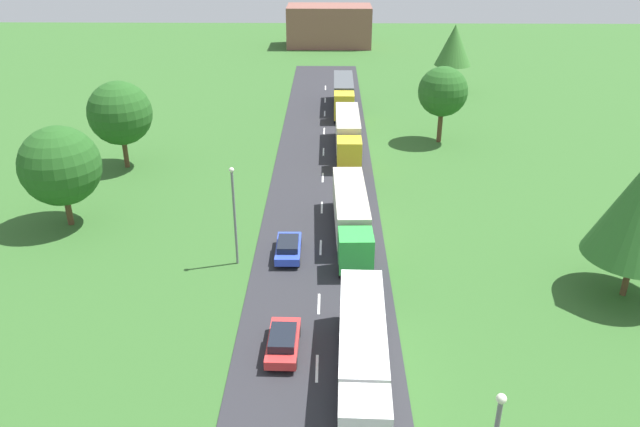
# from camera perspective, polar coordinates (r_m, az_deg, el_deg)

# --- Properties ---
(road) EXTENTS (10.00, 140.00, 0.06)m
(road) POSITION_cam_1_polar(r_m,az_deg,el_deg) (42.84, -0.07, -7.43)
(road) COLOR #2B2B30
(road) RESTS_ON ground
(lane_marking_centre) EXTENTS (0.16, 120.82, 0.01)m
(lane_marking_centre) POSITION_cam_1_polar(r_m,az_deg,el_deg) (39.79, -0.16, -10.29)
(lane_marking_centre) COLOR white
(lane_marking_centre) RESTS_ON road
(truck_lead) EXTENTS (2.85, 12.80, 3.60)m
(truck_lead) POSITION_cam_1_polar(r_m,az_deg,el_deg) (34.48, 3.89, -12.62)
(truck_lead) COLOR white
(truck_lead) RESTS_ON road
(truck_second) EXTENTS (2.85, 13.34, 3.42)m
(truck_second) POSITION_cam_1_polar(r_m,az_deg,el_deg) (49.27, 2.86, -0.06)
(truck_second) COLOR green
(truck_second) RESTS_ON road
(truck_third) EXTENTS (2.52, 12.83, 3.76)m
(truck_third) POSITION_cam_1_polar(r_m,az_deg,el_deg) (67.52, 2.55, 7.36)
(truck_third) COLOR yellow
(truck_third) RESTS_ON road
(truck_fourth) EXTENTS (2.55, 12.94, 3.74)m
(truck_fourth) POSITION_cam_1_polar(r_m,az_deg,el_deg) (82.76, 2.16, 10.86)
(truck_fourth) COLOR yellow
(truck_fourth) RESTS_ON road
(car_second) EXTENTS (1.89, 4.38, 1.40)m
(car_second) POSITION_cam_1_polar(r_m,az_deg,el_deg) (37.44, -3.38, -11.57)
(car_second) COLOR red
(car_second) RESTS_ON road
(car_third) EXTENTS (1.88, 4.38, 1.38)m
(car_third) POSITION_cam_1_polar(r_m,az_deg,el_deg) (47.02, -2.90, -3.12)
(car_third) COLOR blue
(car_third) RESTS_ON road
(lamppost_second) EXTENTS (0.36, 0.36, 7.62)m
(lamppost_second) POSITION_cam_1_polar(r_m,az_deg,el_deg) (44.94, -7.82, 0.22)
(lamppost_second) COLOR slate
(lamppost_second) RESTS_ON ground
(tree_birch) EXTENTS (5.45, 5.45, 8.49)m
(tree_birch) POSITION_cam_1_polar(r_m,az_deg,el_deg) (71.03, 11.13, 10.84)
(tree_birch) COLOR #513823
(tree_birch) RESTS_ON ground
(tree_maple) EXTENTS (6.45, 6.45, 8.44)m
(tree_maple) POSITION_cam_1_polar(r_m,az_deg,el_deg) (54.20, -22.60, 4.02)
(tree_maple) COLOR #513823
(tree_maple) RESTS_ON ground
(tree_pine) EXTENTS (5.10, 5.10, 9.60)m
(tree_pine) POSITION_cam_1_polar(r_m,az_deg,el_deg) (92.09, 12.13, 14.77)
(tree_pine) COLOR #513823
(tree_pine) RESTS_ON ground
(tree_ash) EXTENTS (6.29, 6.29, 8.81)m
(tree_ash) POSITION_cam_1_polar(r_m,az_deg,el_deg) (65.27, -17.77, 8.70)
(tree_ash) COLOR #513823
(tree_ash) RESTS_ON ground
(distant_building) EXTENTS (15.94, 8.77, 7.54)m
(distant_building) POSITION_cam_1_polar(r_m,az_deg,el_deg) (125.19, 0.83, 16.72)
(distant_building) COLOR brown
(distant_building) RESTS_ON ground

